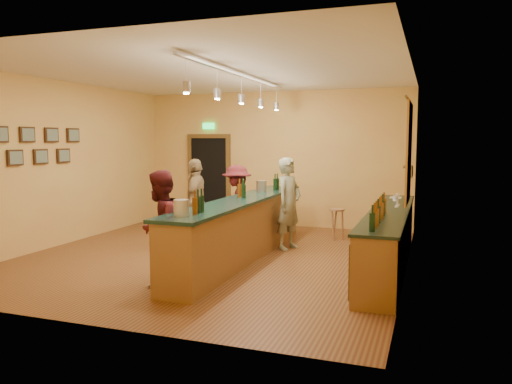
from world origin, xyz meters
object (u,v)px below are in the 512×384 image
(tasting_bar, at_px, (242,224))
(customer_c, at_px, (237,204))
(bartender, at_px, (289,204))
(back_counter, at_px, (389,238))
(customer_b, at_px, (196,203))
(customer_a, at_px, (160,227))
(bar_stool, at_px, (337,216))

(tasting_bar, relative_size, customer_c, 3.26)
(bartender, distance_m, customer_c, 1.18)
(back_counter, xyz_separation_m, customer_b, (-3.67, 0.50, 0.36))
(customer_a, xyz_separation_m, bar_stool, (1.81, 4.00, -0.32))
(tasting_bar, distance_m, bartender, 1.20)
(bartender, distance_m, customer_b, 1.80)
(customer_c, relative_size, bar_stool, 2.43)
(back_counter, relative_size, bar_stool, 7.06)
(back_counter, height_order, tasting_bar, tasting_bar)
(tasting_bar, distance_m, customer_a, 1.89)
(customer_c, bearing_deg, customer_b, -66.87)
(customer_a, bearing_deg, customer_c, 179.23)
(back_counter, xyz_separation_m, customer_c, (-3.06, 1.11, 0.30))
(tasting_bar, xyz_separation_m, bartender, (0.55, 1.04, 0.26))
(customer_a, relative_size, customer_c, 1.04)
(tasting_bar, xyz_separation_m, customer_a, (-0.55, -1.80, 0.21))
(tasting_bar, bearing_deg, customer_a, -106.98)
(tasting_bar, xyz_separation_m, customer_b, (-1.21, 0.68, 0.24))
(customer_c, distance_m, bar_stool, 2.09)
(customer_b, bearing_deg, tasting_bar, 47.38)
(tasting_bar, distance_m, bar_stool, 2.54)
(customer_a, height_order, customer_b, customer_b)
(tasting_bar, height_order, bartender, bartender)
(bartender, bearing_deg, customer_a, 176.45)
(tasting_bar, distance_m, customer_b, 1.41)
(customer_a, relative_size, customer_b, 0.96)
(tasting_bar, bearing_deg, customer_b, 150.58)
(customer_c, bearing_deg, bar_stool, 94.49)
(bar_stool, bearing_deg, customer_b, -148.38)
(tasting_bar, height_order, bar_stool, tasting_bar)
(customer_b, xyz_separation_m, bar_stool, (2.47, 1.52, -0.35))
(back_counter, xyz_separation_m, bar_stool, (-1.20, 2.02, 0.01))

